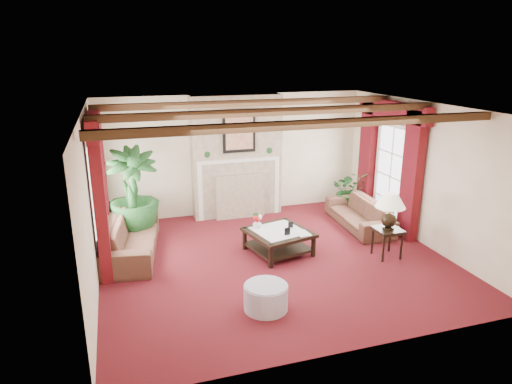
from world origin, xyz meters
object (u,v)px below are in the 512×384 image
object	(u,v)px
coffee_table	(278,242)
ottoman	(266,297)
sofa_left	(130,231)
potted_palm	(134,213)
side_table	(387,243)
sofa_right	(359,209)

from	to	relation	value
coffee_table	ottoman	world-z (taller)	coffee_table
coffee_table	ottoman	xyz separation A→B (m)	(-0.84, -1.78, -0.03)
coffee_table	ottoman	distance (m)	1.97
coffee_table	sofa_left	bearing A→B (deg)	150.24
sofa_left	potted_palm	xyz separation A→B (m)	(0.11, 0.81, 0.07)
coffee_table	side_table	xyz separation A→B (m)	(1.82, -0.74, 0.06)
sofa_right	ottoman	bearing A→B (deg)	-45.85
potted_palm	coffee_table	xyz separation A→B (m)	(2.49, -1.57, -0.29)
sofa_left	sofa_right	size ratio (longest dim) A/B	1.17
coffee_table	sofa_right	bearing A→B (deg)	6.36
sofa_left	potted_palm	size ratio (longest dim) A/B	1.21
sofa_left	potted_palm	world-z (taller)	potted_palm
coffee_table	ottoman	bearing A→B (deg)	-128.70
sofa_left	sofa_right	distance (m)	4.70
sofa_left	coffee_table	distance (m)	2.72
side_table	ottoman	bearing A→B (deg)	-158.73
sofa_right	potted_palm	xyz separation A→B (m)	(-4.59, 0.82, 0.13)
potted_palm	side_table	bearing A→B (deg)	-28.24
side_table	potted_palm	bearing A→B (deg)	151.76
potted_palm	coffee_table	size ratio (longest dim) A/B	1.82
sofa_right	potted_palm	bearing A→B (deg)	-96.64
side_table	sofa_right	bearing A→B (deg)	79.21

